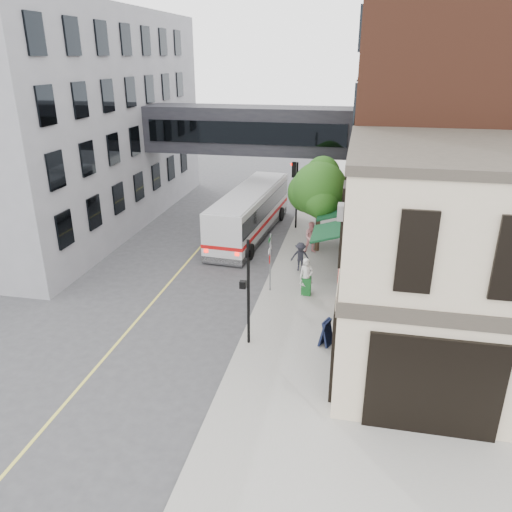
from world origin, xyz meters
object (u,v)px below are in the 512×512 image
at_px(bus, 250,211).
at_px(newspaper_box, 306,286).
at_px(pedestrian_a, 306,277).
at_px(pedestrian_b, 312,237).
at_px(sandwich_board, 326,333).
at_px(pedestrian_c, 300,257).

height_order(bus, newspaper_box, bus).
distance_m(pedestrian_a, pedestrian_b, 5.77).
xyz_separation_m(pedestrian_a, sandwich_board, (1.31, -4.38, -0.40)).
distance_m(pedestrian_a, newspaper_box, 0.50).
height_order(newspaper_box, sandwich_board, sandwich_board).
distance_m(bus, pedestrian_c, 6.84).
bearing_deg(pedestrian_c, sandwich_board, -74.87).
relative_size(pedestrian_b, sandwich_board, 1.72).
height_order(bus, sandwich_board, bus).
distance_m(pedestrian_b, newspaper_box, 5.73).
height_order(pedestrian_a, newspaper_box, pedestrian_a).
relative_size(pedestrian_b, pedestrian_c, 1.18).
xyz_separation_m(bus, sandwich_board, (5.95, -12.82, -0.98)).
bearing_deg(pedestrian_a, bus, 101.64).
bearing_deg(pedestrian_b, newspaper_box, -95.56).
relative_size(bus, sandwich_board, 10.17).
height_order(pedestrian_a, pedestrian_b, pedestrian_b).
xyz_separation_m(pedestrian_a, newspaper_box, (0.01, 0.06, -0.49)).
bearing_deg(pedestrian_a, sandwich_board, -90.55).
xyz_separation_m(pedestrian_b, sandwich_board, (1.61, -10.15, -0.40)).
relative_size(pedestrian_a, newspaper_box, 2.07).
bearing_deg(sandwich_board, pedestrian_c, 126.37).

